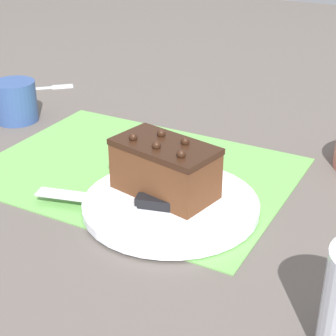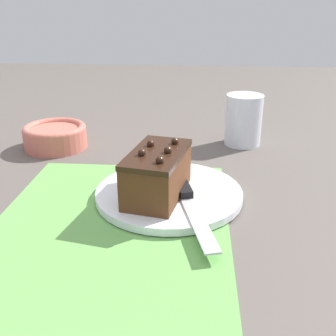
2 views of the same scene
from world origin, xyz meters
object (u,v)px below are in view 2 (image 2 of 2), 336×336
small_bowl (55,136)px  serving_knife (187,198)px  cake_plate (169,193)px  chocolate_cake (157,173)px  drinking_glass (243,120)px

small_bowl → serving_knife: bearing=48.8°
cake_plate → serving_knife: size_ratio=1.12×
chocolate_cake → drinking_glass: (-0.29, 0.16, 0.00)m
small_bowl → chocolate_cake: bearing=45.8°
cake_plate → serving_knife: (0.04, 0.03, 0.01)m
cake_plate → drinking_glass: bearing=152.4°
chocolate_cake → serving_knife: size_ratio=0.72×
cake_plate → small_bowl: small_bowl is taller
chocolate_cake → drinking_glass: drinking_glass is taller
serving_knife → small_bowl: 0.39m
cake_plate → small_bowl: size_ratio=1.76×
cake_plate → chocolate_cake: bearing=-42.8°
serving_knife → drinking_glass: drinking_glass is taller
serving_knife → chocolate_cake: bearing=-35.3°
drinking_glass → small_bowl: bearing=-82.5°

